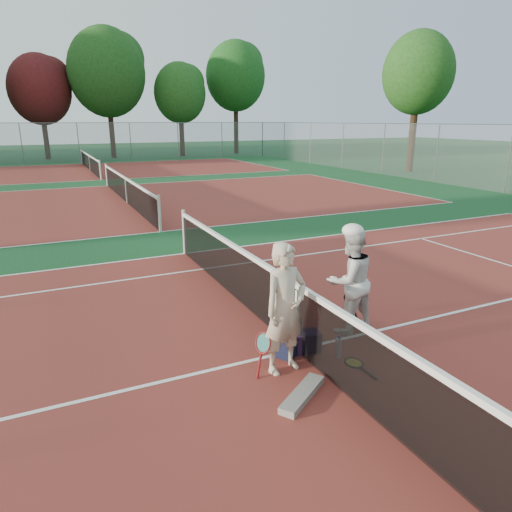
{
  "coord_description": "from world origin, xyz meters",
  "views": [
    {
      "loc": [
        -3.03,
        -5.09,
        3.17
      ],
      "look_at": [
        0.0,
        1.36,
        1.05
      ],
      "focal_mm": 32.0,
      "sensor_mm": 36.0,
      "label": 1
    }
  ],
  "objects_px": {
    "sports_bag_navy": "(288,345)",
    "sports_bag_purple": "(306,342)",
    "racket_black_held": "(350,308)",
    "racket_spare": "(354,363)",
    "racket_red": "(263,354)",
    "player_a": "(285,309)",
    "player_b": "(350,281)",
    "net_main": "(297,318)",
    "water_bottle": "(338,348)"
  },
  "relations": [
    {
      "from": "sports_bag_navy",
      "to": "sports_bag_purple",
      "type": "relative_size",
      "value": 1.02
    },
    {
      "from": "racket_black_held",
      "to": "sports_bag_purple",
      "type": "distance_m",
      "value": 1.26
    },
    {
      "from": "racket_spare",
      "to": "sports_bag_navy",
      "type": "relative_size",
      "value": 1.6
    },
    {
      "from": "racket_red",
      "to": "sports_bag_navy",
      "type": "relative_size",
      "value": 1.57
    },
    {
      "from": "racket_spare",
      "to": "player_a",
      "type": "bearing_deg",
      "value": 72.09
    },
    {
      "from": "sports_bag_navy",
      "to": "sports_bag_purple",
      "type": "bearing_deg",
      "value": -5.25
    },
    {
      "from": "racket_red",
      "to": "sports_bag_navy",
      "type": "height_order",
      "value": "racket_red"
    },
    {
      "from": "sports_bag_purple",
      "to": "racket_red",
      "type": "bearing_deg",
      "value": -159.81
    },
    {
      "from": "player_b",
      "to": "sports_bag_purple",
      "type": "height_order",
      "value": "player_b"
    },
    {
      "from": "player_a",
      "to": "sports_bag_purple",
      "type": "distance_m",
      "value": 0.94
    },
    {
      "from": "player_a",
      "to": "player_b",
      "type": "bearing_deg",
      "value": 12.35
    },
    {
      "from": "net_main",
      "to": "racket_red",
      "type": "xyz_separation_m",
      "value": [
        -0.72,
        -0.39,
        -0.22
      ]
    },
    {
      "from": "racket_black_held",
      "to": "sports_bag_navy",
      "type": "xyz_separation_m",
      "value": [
        -1.42,
        -0.5,
        -0.11
      ]
    },
    {
      "from": "net_main",
      "to": "racket_spare",
      "type": "xyz_separation_m",
      "value": [
        0.52,
        -0.67,
        -0.49
      ]
    },
    {
      "from": "player_b",
      "to": "racket_red",
      "type": "relative_size",
      "value": 2.81
    },
    {
      "from": "net_main",
      "to": "sports_bag_purple",
      "type": "bearing_deg",
      "value": -33.76
    },
    {
      "from": "net_main",
      "to": "player_a",
      "type": "relative_size",
      "value": 6.31
    },
    {
      "from": "player_a",
      "to": "water_bottle",
      "type": "relative_size",
      "value": 5.8
    },
    {
      "from": "sports_bag_navy",
      "to": "water_bottle",
      "type": "xyz_separation_m",
      "value": [
        0.59,
        -0.38,
        0.0
      ]
    },
    {
      "from": "player_a",
      "to": "sports_bag_navy",
      "type": "bearing_deg",
      "value": 43.16
    },
    {
      "from": "player_a",
      "to": "sports_bag_purple",
      "type": "xyz_separation_m",
      "value": [
        0.52,
        0.3,
        -0.72
      ]
    },
    {
      "from": "player_a",
      "to": "racket_black_held",
      "type": "relative_size",
      "value": 3.39
    },
    {
      "from": "player_a",
      "to": "racket_spare",
      "type": "bearing_deg",
      "value": -27.71
    },
    {
      "from": "player_b",
      "to": "sports_bag_purple",
      "type": "bearing_deg",
      "value": 15.92
    },
    {
      "from": "player_b",
      "to": "sports_bag_navy",
      "type": "distance_m",
      "value": 1.42
    },
    {
      "from": "racket_black_held",
      "to": "player_a",
      "type": "bearing_deg",
      "value": -1.05
    },
    {
      "from": "racket_spare",
      "to": "racket_red",
      "type": "bearing_deg",
      "value": 76.66
    },
    {
      "from": "sports_bag_purple",
      "to": "water_bottle",
      "type": "height_order",
      "value": "water_bottle"
    },
    {
      "from": "racket_black_held",
      "to": "water_bottle",
      "type": "bearing_deg",
      "value": 18.83
    },
    {
      "from": "racket_spare",
      "to": "net_main",
      "type": "bearing_deg",
      "value": 37.14
    },
    {
      "from": "player_a",
      "to": "sports_bag_purple",
      "type": "relative_size",
      "value": 4.74
    },
    {
      "from": "player_a",
      "to": "sports_bag_purple",
      "type": "bearing_deg",
      "value": 19.41
    },
    {
      "from": "net_main",
      "to": "player_a",
      "type": "bearing_deg",
      "value": -136.69
    },
    {
      "from": "player_b",
      "to": "racket_red",
      "type": "distance_m",
      "value": 1.95
    },
    {
      "from": "racket_red",
      "to": "racket_spare",
      "type": "xyz_separation_m",
      "value": [
        1.24,
        -0.28,
        -0.28
      ]
    },
    {
      "from": "player_b",
      "to": "racket_black_held",
      "type": "distance_m",
      "value": 0.64
    },
    {
      "from": "player_b",
      "to": "sports_bag_navy",
      "type": "relative_size",
      "value": 4.4
    },
    {
      "from": "racket_red",
      "to": "racket_spare",
      "type": "relative_size",
      "value": 0.98
    },
    {
      "from": "net_main",
      "to": "player_b",
      "type": "distance_m",
      "value": 1.12
    },
    {
      "from": "racket_red",
      "to": "sports_bag_purple",
      "type": "distance_m",
      "value": 0.91
    },
    {
      "from": "racket_red",
      "to": "racket_black_held",
      "type": "relative_size",
      "value": 1.15
    },
    {
      "from": "net_main",
      "to": "player_a",
      "type": "height_order",
      "value": "player_a"
    },
    {
      "from": "racket_red",
      "to": "racket_spare",
      "type": "bearing_deg",
      "value": -37.66
    },
    {
      "from": "racket_spare",
      "to": "water_bottle",
      "type": "height_order",
      "value": "water_bottle"
    },
    {
      "from": "net_main",
      "to": "racket_spare",
      "type": "bearing_deg",
      "value": -52.17
    },
    {
      "from": "player_a",
      "to": "water_bottle",
      "type": "xyz_separation_m",
      "value": [
        0.83,
        -0.05,
        -0.72
      ]
    },
    {
      "from": "racket_red",
      "to": "sports_bag_purple",
      "type": "bearing_deg",
      "value": -4.82
    },
    {
      "from": "water_bottle",
      "to": "racket_red",
      "type": "bearing_deg",
      "value": 177.92
    },
    {
      "from": "racket_black_held",
      "to": "sports_bag_navy",
      "type": "relative_size",
      "value": 1.37
    },
    {
      "from": "sports_bag_purple",
      "to": "player_b",
      "type": "bearing_deg",
      "value": 18.51
    }
  ]
}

